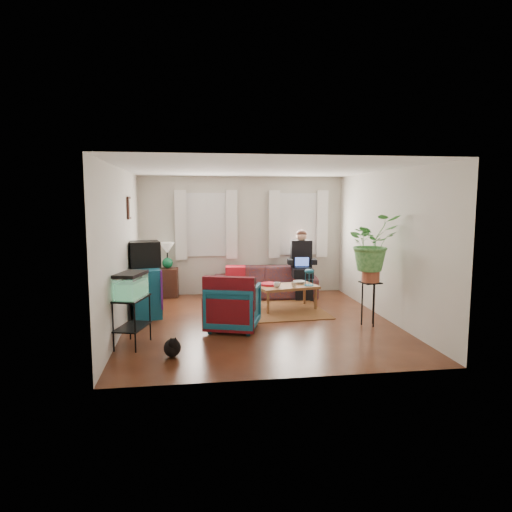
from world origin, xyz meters
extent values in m
cube|color=#4F2B14|center=(0.00, 0.00, 0.00)|extent=(4.50, 5.00, 0.01)
cube|color=white|center=(0.00, 0.00, 2.60)|extent=(4.50, 5.00, 0.01)
cube|color=silver|center=(0.00, 2.50, 1.30)|extent=(4.50, 0.01, 2.60)
cube|color=silver|center=(0.00, -2.50, 1.30)|extent=(4.50, 0.01, 2.60)
cube|color=silver|center=(-2.25, 0.00, 1.30)|extent=(0.01, 5.00, 2.60)
cube|color=silver|center=(2.25, 0.00, 1.30)|extent=(0.01, 5.00, 2.60)
cube|color=white|center=(-0.80, 2.48, 1.55)|extent=(1.08, 0.04, 1.38)
cube|color=white|center=(1.25, 2.48, 1.55)|extent=(1.08, 0.04, 1.38)
cube|color=white|center=(-0.80, 2.40, 1.55)|extent=(1.36, 0.06, 1.50)
cube|color=white|center=(1.25, 2.40, 1.55)|extent=(1.36, 0.06, 1.50)
cube|color=#3D2616|center=(-2.21, 0.85, 1.95)|extent=(0.04, 0.32, 0.40)
cube|color=brown|center=(0.32, 0.73, 0.01)|extent=(2.09, 1.71, 0.01)
imported|color=brown|center=(0.44, 2.05, 0.43)|extent=(2.29, 1.11, 0.86)
cube|color=#392715|center=(-1.65, 2.35, 0.31)|extent=(0.45, 0.45, 0.62)
cube|color=#126A6E|center=(-1.99, 0.82, 0.44)|extent=(0.67, 1.05, 0.87)
cube|color=black|center=(-1.99, 0.92, 1.11)|extent=(0.62, 0.58, 0.47)
cube|color=black|center=(-2.00, -0.99, 0.35)|extent=(0.52, 0.71, 0.71)
cube|color=#7FD899|center=(-2.00, -0.99, 0.89)|extent=(0.47, 0.64, 0.37)
ellipsoid|color=black|center=(-1.42, -1.54, 0.15)|extent=(0.28, 0.38, 0.30)
imported|color=#126671|center=(-0.48, -0.35, 0.41)|extent=(0.98, 0.95, 0.82)
cube|color=#9E0A0A|center=(-0.58, -0.65, 0.58)|extent=(0.84, 0.43, 0.67)
cube|color=brown|center=(0.67, 0.84, 0.23)|extent=(1.23, 0.84, 0.47)
imported|color=white|center=(0.44, 0.68, 0.51)|extent=(0.15, 0.15, 0.10)
imported|color=beige|center=(0.76, 0.67, 0.51)|extent=(0.12, 0.12, 0.10)
imported|color=white|center=(0.94, 1.00, 0.49)|extent=(0.26, 0.26, 0.06)
cylinder|color=#B21414|center=(0.33, 0.92, 0.48)|extent=(0.41, 0.41, 0.04)
cube|color=black|center=(1.80, -0.45, 0.37)|extent=(0.36, 0.36, 0.74)
imported|color=#599947|center=(1.80, -0.45, 1.25)|extent=(0.96, 0.87, 0.94)
camera|label=1|loc=(-1.15, -7.56, 2.10)|focal=32.00mm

